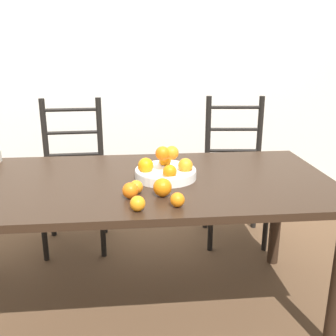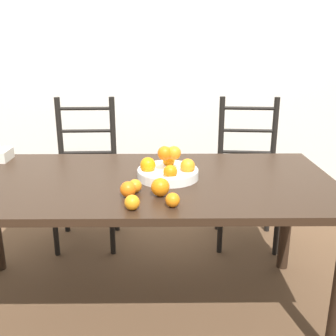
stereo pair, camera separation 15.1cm
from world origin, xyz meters
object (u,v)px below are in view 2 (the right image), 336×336
(orange_loose_1, at_px, (135,186))
(orange_loose_3, at_px, (132,202))
(orange_loose_2, at_px, (160,187))
(orange_loose_0, at_px, (128,189))
(chair_right, at_px, (247,177))
(fruit_bowl, at_px, (168,169))
(chair_left, at_px, (86,178))
(orange_loose_4, at_px, (173,200))

(orange_loose_1, height_order, orange_loose_3, orange_loose_3)
(orange_loose_1, relative_size, orange_loose_2, 0.75)
(orange_loose_0, distance_m, orange_loose_3, 0.14)
(orange_loose_1, height_order, chair_right, chair_right)
(fruit_bowl, xyz_separation_m, chair_left, (-0.57, 0.78, -0.31))
(orange_loose_1, bearing_deg, orange_loose_0, -115.16)
(chair_left, bearing_deg, orange_loose_4, -65.20)
(chair_left, bearing_deg, chair_right, -2.33)
(orange_loose_2, height_order, chair_left, chair_left)
(orange_loose_3, xyz_separation_m, chair_left, (-0.42, 1.17, -0.30))
(orange_loose_2, height_order, orange_loose_4, orange_loose_2)
(orange_loose_1, distance_m, chair_left, 1.10)
(chair_right, bearing_deg, orange_loose_3, -116.18)
(orange_loose_0, relative_size, orange_loose_3, 1.12)
(orange_loose_2, bearing_deg, fruit_bowl, 81.56)
(orange_loose_0, xyz_separation_m, orange_loose_2, (0.14, 0.01, 0.01))
(orange_loose_2, xyz_separation_m, orange_loose_4, (0.05, -0.12, -0.01))
(fruit_bowl, height_order, orange_loose_4, fruit_bowl)
(orange_loose_3, bearing_deg, orange_loose_4, 9.61)
(chair_right, bearing_deg, fruit_bowl, -120.78)
(orange_loose_0, xyz_separation_m, orange_loose_1, (0.03, 0.06, -0.00))
(orange_loose_1, distance_m, orange_loose_4, 0.24)
(orange_loose_2, relative_size, orange_loose_3, 1.31)
(orange_loose_0, height_order, chair_left, chair_left)
(orange_loose_2, bearing_deg, chair_right, 59.26)
(orange_loose_4, bearing_deg, orange_loose_2, 112.78)
(orange_loose_4, bearing_deg, fruit_bowl, 92.52)
(orange_loose_1, height_order, orange_loose_4, same)
(orange_loose_3, distance_m, chair_right, 1.41)
(orange_loose_2, height_order, chair_right, chair_right)
(orange_loose_0, bearing_deg, chair_right, 54.09)
(fruit_bowl, bearing_deg, orange_loose_4, -87.48)
(fruit_bowl, distance_m, chair_right, 1.02)
(orange_loose_1, bearing_deg, orange_loose_4, -45.40)
(orange_loose_1, height_order, orange_loose_2, orange_loose_2)
(orange_loose_4, bearing_deg, orange_loose_1, 134.60)
(fruit_bowl, bearing_deg, chair_right, 53.84)
(orange_loose_4, relative_size, chair_left, 0.06)
(chair_right, bearing_deg, chair_left, -174.63)
(fruit_bowl, bearing_deg, orange_loose_1, -127.59)
(orange_loose_4, xyz_separation_m, chair_left, (-0.59, 1.15, -0.29))
(orange_loose_1, distance_m, orange_loose_2, 0.12)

